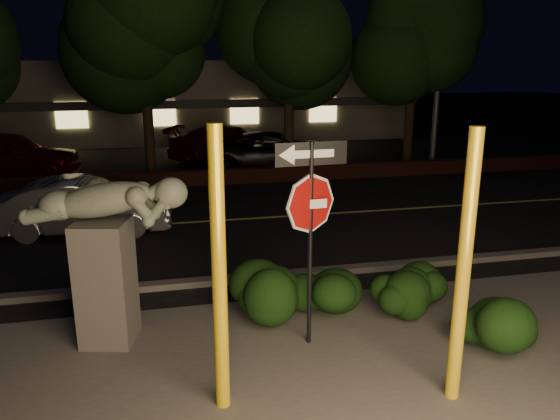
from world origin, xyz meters
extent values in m
plane|color=black|center=(0.00, 10.00, 0.00)|extent=(90.00, 90.00, 0.00)
cube|color=#4C4944|center=(0.00, -1.00, 0.01)|extent=(14.00, 6.00, 0.02)
cube|color=black|center=(0.00, 7.00, 0.01)|extent=(80.00, 8.00, 0.01)
cube|color=#C0B94D|center=(0.00, 7.00, 0.02)|extent=(80.00, 0.12, 0.00)
cube|color=#4C4944|center=(0.00, 2.90, 0.06)|extent=(80.00, 0.25, 0.12)
cube|color=#401914|center=(0.00, 11.30, 0.25)|extent=(40.00, 0.35, 0.50)
cube|color=black|center=(0.00, 17.00, 0.01)|extent=(40.00, 12.00, 0.01)
cube|color=#665F52|center=(0.00, 25.00, 2.00)|extent=(22.00, 10.00, 4.00)
cube|color=#333338|center=(0.00, 19.90, 2.00)|extent=(22.00, 0.20, 0.40)
cube|color=#FFD87F|center=(-6.00, 19.95, 1.60)|extent=(1.40, 0.08, 1.20)
cube|color=#FFD87F|center=(-2.00, 19.95, 1.60)|extent=(1.40, 0.08, 1.20)
cube|color=#FFD87F|center=(2.00, 19.95, 1.60)|extent=(1.40, 0.08, 1.20)
cube|color=#FFD87F|center=(6.00, 19.95, 1.60)|extent=(1.40, 0.08, 1.20)
cylinder|color=black|center=(-2.50, 13.20, 2.12)|extent=(0.36, 0.36, 4.25)
cylinder|color=black|center=(2.50, 12.80, 2.00)|extent=(0.36, 0.36, 4.00)
ellipsoid|color=black|center=(2.50, 12.80, 5.68)|extent=(4.80, 4.80, 4.32)
cylinder|color=black|center=(7.50, 13.30, 1.95)|extent=(0.36, 0.36, 3.90)
ellipsoid|color=black|center=(7.50, 13.30, 5.44)|extent=(4.40, 4.40, 3.96)
cylinder|color=yellow|center=(-1.60, -0.86, 1.73)|extent=(0.17, 0.17, 3.45)
cylinder|color=yellow|center=(1.22, -1.32, 1.70)|extent=(0.17, 0.17, 3.40)
cylinder|color=black|center=(-0.18, 0.37, 1.51)|extent=(0.06, 0.06, 3.02)
cube|color=white|center=(-0.18, 0.37, 2.16)|extent=(0.45, 0.06, 0.13)
cube|color=black|center=(-0.18, 0.37, 2.86)|extent=(1.03, 0.08, 0.32)
cube|color=white|center=(-0.18, 0.37, 2.86)|extent=(0.65, 0.06, 0.13)
cube|color=#4C4944|center=(-3.06, 1.10, 0.94)|extent=(0.88, 0.88, 1.88)
sphere|color=slate|center=(-2.07, 0.86, 2.30)|extent=(0.44, 0.44, 0.44)
ellipsoid|color=black|center=(-0.06, 1.07, 0.56)|extent=(2.22, 1.17, 1.12)
ellipsoid|color=black|center=(1.78, 0.90, 0.49)|extent=(1.66, 1.22, 0.98)
ellipsoid|color=black|center=(2.57, -0.44, 0.49)|extent=(1.45, 0.95, 0.97)
cylinder|color=#4E4D52|center=(8.26, 12.63, 5.35)|extent=(0.21, 0.21, 10.70)
imported|color=#A5A5AA|center=(-4.01, 6.72, 0.67)|extent=(4.13, 1.60, 1.34)
imported|color=#6E0408|center=(-7.43, 13.91, 0.84)|extent=(5.10, 2.47, 1.68)
imported|color=#3F0709|center=(0.69, 14.92, 0.75)|extent=(5.56, 3.78, 1.49)
imported|color=black|center=(2.06, 13.14, 0.73)|extent=(5.55, 3.22, 1.45)
camera|label=1|loc=(-2.20, -6.68, 4.12)|focal=35.00mm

